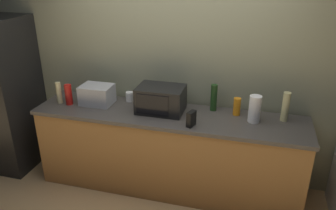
{
  "coord_description": "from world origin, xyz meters",
  "views": [
    {
      "loc": [
        0.82,
        -2.62,
        2.36
      ],
      "look_at": [
        0.0,
        0.4,
        1.0
      ],
      "focal_mm": 35.77,
      "sensor_mm": 36.0,
      "label": 1
    }
  ],
  "objects_px": {
    "microwave": "(161,99)",
    "cordless_phone": "(191,119)",
    "bottle_vinegar": "(285,107)",
    "refrigerator": "(1,95)",
    "paper_towel_roll": "(255,109)",
    "mug_white": "(130,97)",
    "bottle_hot_sauce": "(69,95)",
    "bottle_hand_soap": "(59,93)",
    "toaster_oven": "(97,95)",
    "bottle_dish_soap": "(237,107)",
    "bottle_wine": "(214,98)"
  },
  "relations": [
    {
      "from": "microwave",
      "to": "cordless_phone",
      "type": "height_order",
      "value": "microwave"
    },
    {
      "from": "microwave",
      "to": "bottle_hand_soap",
      "type": "bearing_deg",
      "value": -175.8
    },
    {
      "from": "refrigerator",
      "to": "bottle_wine",
      "type": "xyz_separation_m",
      "value": [
        2.49,
        0.22,
        0.14
      ]
    },
    {
      "from": "bottle_wine",
      "to": "bottle_vinegar",
      "type": "bearing_deg",
      "value": -5.25
    },
    {
      "from": "bottle_vinegar",
      "to": "bottle_hot_sauce",
      "type": "distance_m",
      "value": 2.27
    },
    {
      "from": "microwave",
      "to": "toaster_oven",
      "type": "xyz_separation_m",
      "value": [
        -0.73,
        0.01,
        -0.03
      ]
    },
    {
      "from": "cordless_phone",
      "to": "bottle_vinegar",
      "type": "xyz_separation_m",
      "value": [
        0.86,
        0.36,
        0.07
      ]
    },
    {
      "from": "bottle_dish_soap",
      "to": "bottle_hand_soap",
      "type": "height_order",
      "value": "bottle_hand_soap"
    },
    {
      "from": "cordless_phone",
      "to": "mug_white",
      "type": "height_order",
      "value": "cordless_phone"
    },
    {
      "from": "bottle_vinegar",
      "to": "bottle_dish_soap",
      "type": "relative_size",
      "value": 1.62
    },
    {
      "from": "bottle_vinegar",
      "to": "bottle_hand_soap",
      "type": "bearing_deg",
      "value": -175.46
    },
    {
      "from": "paper_towel_roll",
      "to": "bottle_wine",
      "type": "bearing_deg",
      "value": 158.28
    },
    {
      "from": "toaster_oven",
      "to": "mug_white",
      "type": "xyz_separation_m",
      "value": [
        0.32,
        0.16,
        -0.05
      ]
    },
    {
      "from": "bottle_dish_soap",
      "to": "bottle_hand_soap",
      "type": "relative_size",
      "value": 0.76
    },
    {
      "from": "cordless_phone",
      "to": "bottle_vinegar",
      "type": "relative_size",
      "value": 0.51
    },
    {
      "from": "bottle_hot_sauce",
      "to": "bottle_hand_soap",
      "type": "distance_m",
      "value": 0.12
    },
    {
      "from": "toaster_oven",
      "to": "bottle_hot_sauce",
      "type": "height_order",
      "value": "bottle_hot_sauce"
    },
    {
      "from": "refrigerator",
      "to": "bottle_hand_soap",
      "type": "xyz_separation_m",
      "value": [
        0.82,
        -0.04,
        0.12
      ]
    },
    {
      "from": "paper_towel_roll",
      "to": "mug_white",
      "type": "relative_size",
      "value": 2.54
    },
    {
      "from": "bottle_wine",
      "to": "bottle_dish_soap",
      "type": "height_order",
      "value": "bottle_wine"
    },
    {
      "from": "paper_towel_roll",
      "to": "mug_white",
      "type": "distance_m",
      "value": 1.38
    },
    {
      "from": "bottle_hot_sauce",
      "to": "bottle_hand_soap",
      "type": "bearing_deg",
      "value": 177.25
    },
    {
      "from": "toaster_oven",
      "to": "bottle_hot_sauce",
      "type": "relative_size",
      "value": 1.5
    },
    {
      "from": "refrigerator",
      "to": "bottle_wine",
      "type": "relative_size",
      "value": 6.32
    },
    {
      "from": "refrigerator",
      "to": "microwave",
      "type": "relative_size",
      "value": 3.75
    },
    {
      "from": "refrigerator",
      "to": "bottle_hot_sauce",
      "type": "xyz_separation_m",
      "value": [
        0.94,
        -0.04,
        0.11
      ]
    },
    {
      "from": "cordless_phone",
      "to": "bottle_hot_sauce",
      "type": "relative_size",
      "value": 0.66
    },
    {
      "from": "bottle_hand_soap",
      "to": "microwave",
      "type": "bearing_deg",
      "value": 4.2
    },
    {
      "from": "cordless_phone",
      "to": "mug_white",
      "type": "relative_size",
      "value": 1.41
    },
    {
      "from": "toaster_oven",
      "to": "bottle_dish_soap",
      "type": "xyz_separation_m",
      "value": [
        1.5,
        0.11,
        -0.01
      ]
    },
    {
      "from": "toaster_oven",
      "to": "bottle_hot_sauce",
      "type": "xyz_separation_m",
      "value": [
        -0.29,
        -0.1,
        0.01
      ]
    },
    {
      "from": "toaster_oven",
      "to": "cordless_phone",
      "type": "bearing_deg",
      "value": -13.38
    },
    {
      "from": "toaster_oven",
      "to": "bottle_vinegar",
      "type": "relative_size",
      "value": 1.15
    },
    {
      "from": "bottle_vinegar",
      "to": "bottle_dish_soap",
      "type": "bearing_deg",
      "value": 178.3
    },
    {
      "from": "toaster_oven",
      "to": "paper_towel_roll",
      "type": "relative_size",
      "value": 1.26
    },
    {
      "from": "refrigerator",
      "to": "bottle_hot_sauce",
      "type": "height_order",
      "value": "refrigerator"
    },
    {
      "from": "paper_towel_roll",
      "to": "bottle_hot_sauce",
      "type": "distance_m",
      "value": 1.97
    },
    {
      "from": "paper_towel_roll",
      "to": "cordless_phone",
      "type": "distance_m",
      "value": 0.63
    },
    {
      "from": "refrigerator",
      "to": "microwave",
      "type": "distance_m",
      "value": 1.96
    },
    {
      "from": "bottle_hand_soap",
      "to": "mug_white",
      "type": "relative_size",
      "value": 2.26
    },
    {
      "from": "refrigerator",
      "to": "microwave",
      "type": "bearing_deg",
      "value": 1.41
    },
    {
      "from": "refrigerator",
      "to": "microwave",
      "type": "xyz_separation_m",
      "value": [
        1.96,
        0.05,
        0.13
      ]
    },
    {
      "from": "refrigerator",
      "to": "mug_white",
      "type": "distance_m",
      "value": 1.56
    },
    {
      "from": "microwave",
      "to": "bottle_hot_sauce",
      "type": "relative_size",
      "value": 2.12
    },
    {
      "from": "refrigerator",
      "to": "bottle_vinegar",
      "type": "xyz_separation_m",
      "value": [
        3.19,
        0.15,
        0.15
      ]
    },
    {
      "from": "cordless_phone",
      "to": "bottle_hand_soap",
      "type": "xyz_separation_m",
      "value": [
        -1.52,
        0.17,
        0.04
      ]
    },
    {
      "from": "bottle_hot_sauce",
      "to": "bottle_hand_soap",
      "type": "relative_size",
      "value": 0.95
    },
    {
      "from": "cordless_phone",
      "to": "bottle_hand_soap",
      "type": "height_order",
      "value": "bottle_hand_soap"
    },
    {
      "from": "bottle_vinegar",
      "to": "bottle_hand_soap",
      "type": "xyz_separation_m",
      "value": [
        -2.38,
        -0.19,
        -0.03
      ]
    },
    {
      "from": "refrigerator",
      "to": "bottle_wine",
      "type": "height_order",
      "value": "refrigerator"
    }
  ]
}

